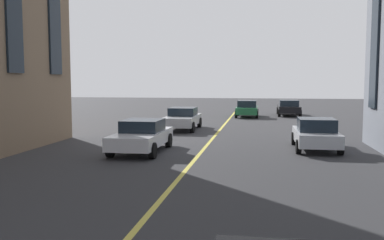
{
  "coord_description": "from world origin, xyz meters",
  "views": [
    {
      "loc": [
        5.1,
        -2.49,
        3.02
      ],
      "look_at": [
        17.2,
        -0.51,
        1.89
      ],
      "focal_mm": 39.57,
      "sensor_mm": 36.0,
      "label": 1
    }
  ],
  "objects_px": {
    "car_silver_oncoming": "(316,134)",
    "car_black_parked_a": "(289,108)",
    "car_white_parked_b": "(142,136)",
    "car_green_far": "(247,109)",
    "car_silver_mid": "(183,118)"
  },
  "relations": [
    {
      "from": "car_white_parked_b",
      "to": "car_silver_oncoming",
      "type": "height_order",
      "value": "car_silver_oncoming"
    },
    {
      "from": "car_green_far",
      "to": "car_silver_oncoming",
      "type": "xyz_separation_m",
      "value": [
        -16.69,
        -3.56,
        0.0
      ]
    },
    {
      "from": "car_white_parked_b",
      "to": "car_silver_mid",
      "type": "bearing_deg",
      "value": -1.29
    },
    {
      "from": "car_black_parked_a",
      "to": "car_green_far",
      "type": "bearing_deg",
      "value": 119.65
    },
    {
      "from": "car_green_far",
      "to": "car_silver_mid",
      "type": "bearing_deg",
      "value": 159.85
    },
    {
      "from": "car_green_far",
      "to": "car_black_parked_a",
      "type": "xyz_separation_m",
      "value": [
        2.03,
        -3.56,
        0.0
      ]
    },
    {
      "from": "car_white_parked_b",
      "to": "car_black_parked_a",
      "type": "xyz_separation_m",
      "value": [
        20.51,
        -7.42,
        0.0
      ]
    },
    {
      "from": "car_white_parked_b",
      "to": "car_silver_mid",
      "type": "height_order",
      "value": "same"
    },
    {
      "from": "car_silver_mid",
      "to": "car_black_parked_a",
      "type": "distance_m",
      "value": 14.03
    },
    {
      "from": "car_silver_oncoming",
      "to": "car_silver_mid",
      "type": "relative_size",
      "value": 0.89
    },
    {
      "from": "car_green_far",
      "to": "car_silver_oncoming",
      "type": "height_order",
      "value": "same"
    },
    {
      "from": "car_silver_oncoming",
      "to": "car_green_far",
      "type": "bearing_deg",
      "value": 12.04
    },
    {
      "from": "car_silver_oncoming",
      "to": "car_black_parked_a",
      "type": "distance_m",
      "value": 18.72
    },
    {
      "from": "car_silver_mid",
      "to": "car_green_far",
      "type": "bearing_deg",
      "value": -20.15
    },
    {
      "from": "car_silver_oncoming",
      "to": "car_black_parked_a",
      "type": "xyz_separation_m",
      "value": [
        18.72,
        0.0,
        0.0
      ]
    }
  ]
}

